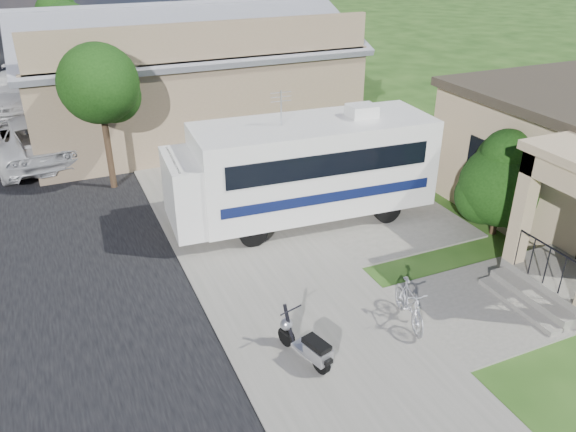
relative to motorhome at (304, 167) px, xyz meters
name	(u,v)px	position (x,y,z in m)	size (l,w,h in m)	color
ground	(355,313)	(-0.86, -4.50, -1.61)	(120.00, 120.00, 0.00)	#1A3B0F
sidewalk_slab	(191,163)	(-1.86, 5.50, -1.58)	(4.00, 80.00, 0.06)	#65635B
driveway_slab	(323,214)	(0.64, 0.00, -1.59)	(7.00, 6.00, 0.05)	#65635B
walk_slab	(495,304)	(2.14, -5.50, -1.59)	(4.00, 3.00, 0.05)	#65635B
warehouse	(185,81)	(-0.86, 9.47, 0.38)	(12.50, 8.40, 5.04)	#7C654D
street_tree_a	(102,87)	(-4.56, 4.55, 1.64)	(2.44, 2.40, 4.58)	#302015
street_tree_b	(72,33)	(-4.56, 14.55, 1.78)	(2.44, 2.40, 4.73)	#302015
street_tree_c	(59,15)	(-4.56, 23.55, 1.49)	(2.44, 2.40, 4.42)	#302015
motorhome	(304,167)	(0.00, 0.00, 0.00)	(7.45, 2.76, 3.75)	silver
shrub	(502,181)	(4.47, -2.80, -0.09)	(2.42, 2.31, 2.97)	#302015
scooter	(307,345)	(-2.52, -5.52, -1.18)	(0.68, 1.42, 0.95)	black
bicycle	(409,306)	(-0.06, -5.29, -1.15)	(0.44, 1.55, 0.93)	#B1B1B9
pickup_truck	(34,137)	(-6.82, 8.28, -0.79)	(2.73, 5.92, 1.64)	silver
van	(15,92)	(-7.42, 15.50, -0.80)	(2.28, 5.62, 1.63)	silver
garden_hose	(508,282)	(2.94, -5.02, -1.53)	(0.37, 0.37, 0.17)	#167029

